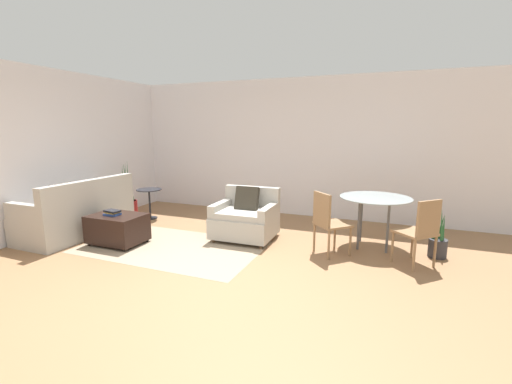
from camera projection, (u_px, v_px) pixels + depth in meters
name	position (u px, v px, depth m)	size (l,w,h in m)	color
ground_plane	(201.00, 283.00, 3.97)	(20.00, 20.00, 0.00)	#936B47
wall_back	(289.00, 148.00, 6.96)	(12.00, 0.06, 2.75)	white
wall_left	(81.00, 150.00, 6.32)	(0.06, 12.00, 2.75)	white
area_rug	(172.00, 247.00, 5.18)	(2.68, 1.59, 0.01)	gray
couch	(79.00, 216.00, 5.72)	(0.85, 1.79, 0.95)	#B2ADA3
armchair	(246.00, 218.00, 5.54)	(0.97, 0.84, 0.85)	#B2ADA3
ottoman	(118.00, 228.00, 5.29)	(0.80, 0.58, 0.46)	black
book_stack	(112.00, 213.00, 5.23)	(0.26, 0.19, 0.08)	#2D478C
tv_remote_primary	(118.00, 212.00, 5.38)	(0.09, 0.15, 0.01)	#B7B7BC
tv_remote_secondary	(109.00, 213.00, 5.33)	(0.06, 0.16, 0.01)	#333338
potted_plant	(128.00, 203.00, 6.95)	(0.35, 0.35, 1.14)	maroon
side_table	(149.00, 198.00, 6.74)	(0.48, 0.48, 0.59)	black
dining_table	(375.00, 203.00, 5.07)	(1.03, 1.03, 0.77)	#99A8AD
dining_chair_near_left	(328.00, 219.00, 4.77)	(0.59, 0.59, 0.90)	#93704C
dining_chair_near_right	(421.00, 228.00, 4.34)	(0.59, 0.59, 0.90)	#93704C
potted_plant_small	(438.00, 244.00, 4.74)	(0.24, 0.24, 0.71)	#333338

